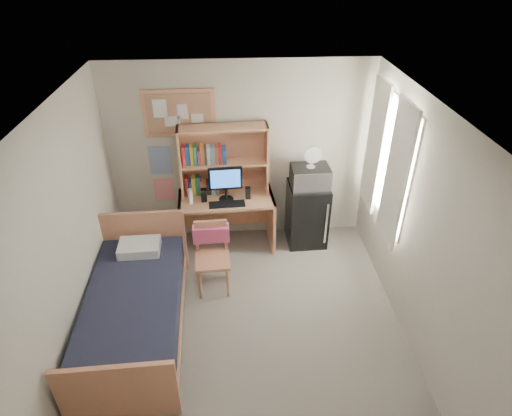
{
  "coord_description": "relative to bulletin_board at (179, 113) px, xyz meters",
  "views": [
    {
      "loc": [
        -0.12,
        -3.33,
        3.86
      ],
      "look_at": [
        0.17,
        1.2,
        0.98
      ],
      "focal_mm": 30.0,
      "sensor_mm": 36.0,
      "label": 1
    }
  ],
  "objects": [
    {
      "name": "hutch",
      "position": [
        0.56,
        -0.18,
        -0.61
      ],
      "size": [
        1.21,
        0.38,
        0.97
      ],
      "primitive_type": "cube",
      "rotation": [
        0.0,
        0.0,
        0.06
      ],
      "color": "tan",
      "rests_on": "desk"
    },
    {
      "name": "desk_chair",
      "position": [
        0.38,
        -1.24,
        -1.45
      ],
      "size": [
        0.49,
        0.49,
        0.93
      ],
      "primitive_type": "cube",
      "rotation": [
        0.0,
        0.0,
        0.05
      ],
      "color": "tan",
      "rests_on": "floor"
    },
    {
      "name": "wall_left",
      "position": [
        -1.02,
        -2.08,
        -0.62
      ],
      "size": [
        0.04,
        4.2,
        2.6
      ],
      "primitive_type": "cube",
      "color": "beige",
      "rests_on": "floor"
    },
    {
      "name": "window_unit",
      "position": [
        2.53,
        -0.88,
        -0.32
      ],
      "size": [
        0.1,
        1.4,
        1.7
      ],
      "primitive_type": "cube",
      "color": "white",
      "rests_on": "wall_right"
    },
    {
      "name": "water_bottle",
      "position": [
        0.1,
        -0.46,
        -0.99
      ],
      "size": [
        0.07,
        0.07,
        0.22
      ],
      "primitive_type": "cylinder",
      "rotation": [
        0.0,
        0.0,
        0.06
      ],
      "color": "white",
      "rests_on": "desk"
    },
    {
      "name": "wall_back",
      "position": [
        0.78,
        0.02,
        -0.62
      ],
      "size": [
        3.6,
        0.04,
        2.6
      ],
      "primitive_type": "cube",
      "color": "beige",
      "rests_on": "floor"
    },
    {
      "name": "bulletin_board",
      "position": [
        0.0,
        0.0,
        0.0
      ],
      "size": [
        0.94,
        0.03,
        0.64
      ],
      "primitive_type": "cube",
      "color": "tan",
      "rests_on": "wall_back"
    },
    {
      "name": "poster_japan",
      "position": [
        -0.32,
        0.01,
        -1.14
      ],
      "size": [
        0.28,
        0.01,
        0.36
      ],
      "primitive_type": "cube",
      "color": "red",
      "rests_on": "wall_back"
    },
    {
      "name": "bed",
      "position": [
        -0.48,
        -1.9,
        -1.63
      ],
      "size": [
        1.12,
        2.13,
        0.57
      ],
      "primitive_type": "cube",
      "rotation": [
        0.0,
        0.0,
        0.04
      ],
      "color": "black",
      "rests_on": "floor"
    },
    {
      "name": "microwave",
      "position": [
        1.73,
        -0.3,
        -0.84
      ],
      "size": [
        0.52,
        0.4,
        0.3
      ],
      "primitive_type": "cube",
      "rotation": [
        0.0,
        0.0,
        0.03
      ],
      "color": "silver",
      "rests_on": "mini_fridge"
    },
    {
      "name": "keyboard",
      "position": [
        0.58,
        -0.53,
        -1.09
      ],
      "size": [
        0.49,
        0.18,
        0.02
      ],
      "primitive_type": "cube",
      "rotation": [
        0.0,
        0.0,
        0.06
      ],
      "color": "black",
      "rests_on": "desk"
    },
    {
      "name": "speaker_right",
      "position": [
        0.87,
        -0.37,
        -1.01
      ],
      "size": [
        0.07,
        0.07,
        0.17
      ],
      "primitive_type": "cube",
      "rotation": [
        0.0,
        0.0,
        0.06
      ],
      "color": "black",
      "rests_on": "desk"
    },
    {
      "name": "curtain_left",
      "position": [
        2.5,
        -1.28,
        -0.32
      ],
      "size": [
        0.04,
        0.55,
        1.7
      ],
      "primitive_type": "cube",
      "color": "white",
      "rests_on": "wall_right"
    },
    {
      "name": "pillow",
      "position": [
        -0.51,
        -1.15,
        -1.29
      ],
      "size": [
        0.51,
        0.37,
        0.12
      ],
      "primitive_type": "cube",
      "rotation": [
        0.0,
        0.0,
        0.04
      ],
      "color": "white",
      "rests_on": "bed"
    },
    {
      "name": "mini_fridge",
      "position": [
        1.73,
        -0.28,
        -1.45
      ],
      "size": [
        0.56,
        0.56,
        0.94
      ],
      "primitive_type": "cube",
      "rotation": [
        0.0,
        0.0,
        0.03
      ],
      "color": "black",
      "rests_on": "floor"
    },
    {
      "name": "floor",
      "position": [
        0.78,
        -2.08,
        -1.93
      ],
      "size": [
        3.6,
        4.2,
        0.02
      ],
      "primitive_type": "cube",
      "color": "gray",
      "rests_on": "ground"
    },
    {
      "name": "speaker_left",
      "position": [
        0.27,
        -0.41,
        -1.01
      ],
      "size": [
        0.08,
        0.08,
        0.19
      ],
      "primitive_type": "cube",
      "rotation": [
        0.0,
        0.0,
        0.06
      ],
      "color": "black",
      "rests_on": "desk"
    },
    {
      "name": "ceiling",
      "position": [
        0.78,
        -2.08,
        0.68
      ],
      "size": [
        3.6,
        4.2,
        0.02
      ],
      "primitive_type": "cube",
      "color": "silver",
      "rests_on": "wall_back"
    },
    {
      "name": "monitor",
      "position": [
        0.57,
        -0.39,
        -0.86
      ],
      "size": [
        0.45,
        0.06,
        0.48
      ],
      "primitive_type": "cube",
      "rotation": [
        0.0,
        0.0,
        0.06
      ],
      "color": "black",
      "rests_on": "desk"
    },
    {
      "name": "desk_fan",
      "position": [
        1.73,
        -0.3,
        -0.54
      ],
      "size": [
        0.24,
        0.24,
        0.29
      ],
      "primitive_type": "cylinder",
      "rotation": [
        0.0,
        0.0,
        0.03
      ],
      "color": "white",
      "rests_on": "microwave"
    },
    {
      "name": "curtain_right",
      "position": [
        2.5,
        -0.48,
        -0.32
      ],
      "size": [
        0.04,
        0.55,
        1.7
      ],
      "primitive_type": "cube",
      "color": "white",
      "rests_on": "wall_right"
    },
    {
      "name": "hoodie",
      "position": [
        0.37,
        -1.04,
        -1.2
      ],
      "size": [
        0.46,
        0.16,
        0.22
      ],
      "primitive_type": "cube",
      "rotation": [
        0.0,
        0.0,
        0.05
      ],
      "color": "#DA537A",
      "rests_on": "desk_chair"
    },
    {
      "name": "poster_wave",
      "position": [
        -0.32,
        0.01,
        -0.67
      ],
      "size": [
        0.3,
        0.01,
        0.42
      ],
      "primitive_type": "cube",
      "color": "#264B99",
      "rests_on": "wall_back"
    },
    {
      "name": "desk",
      "position": [
        0.57,
        -0.33,
        -1.51
      ],
      "size": [
        1.35,
        0.74,
        0.82
      ],
      "primitive_type": "cube",
      "rotation": [
        0.0,
        0.0,
        0.06
      ],
      "color": "tan",
      "rests_on": "floor"
    },
    {
      "name": "wall_right",
      "position": [
        2.58,
        -2.08,
        -0.62
      ],
      "size": [
        0.04,
        4.2,
        2.6
      ],
      "primitive_type": "cube",
      "color": "beige",
      "rests_on": "floor"
    }
  ]
}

